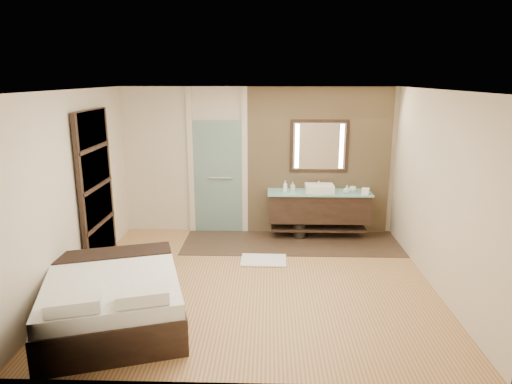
{
  "coord_description": "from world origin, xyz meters",
  "views": [
    {
      "loc": [
        0.19,
        -6.05,
        2.86
      ],
      "look_at": [
        0.0,
        0.6,
        1.18
      ],
      "focal_mm": 32.0,
      "sensor_mm": 36.0,
      "label": 1
    }
  ],
  "objects_px": {
    "waste_bin": "(299,231)",
    "mirror_unit": "(319,146)",
    "bed": "(113,298)",
    "vanity": "(319,207)"
  },
  "relations": [
    {
      "from": "mirror_unit",
      "to": "waste_bin",
      "type": "xyz_separation_m",
      "value": [
        -0.34,
        -0.31,
        -1.51
      ]
    },
    {
      "from": "mirror_unit",
      "to": "bed",
      "type": "xyz_separation_m",
      "value": [
        -2.75,
        -3.31,
        -1.34
      ]
    },
    {
      "from": "waste_bin",
      "to": "bed",
      "type": "bearing_deg",
      "value": -128.67
    },
    {
      "from": "mirror_unit",
      "to": "bed",
      "type": "relative_size",
      "value": 0.46
    },
    {
      "from": "vanity",
      "to": "bed",
      "type": "xyz_separation_m",
      "value": [
        -2.75,
        -3.08,
        -0.27
      ]
    },
    {
      "from": "waste_bin",
      "to": "mirror_unit",
      "type": "bearing_deg",
      "value": 41.95
    },
    {
      "from": "bed",
      "to": "mirror_unit",
      "type": "bearing_deg",
      "value": 33.23
    },
    {
      "from": "mirror_unit",
      "to": "bed",
      "type": "bearing_deg",
      "value": -129.67
    },
    {
      "from": "vanity",
      "to": "mirror_unit",
      "type": "height_order",
      "value": "mirror_unit"
    },
    {
      "from": "vanity",
      "to": "waste_bin",
      "type": "bearing_deg",
      "value": -168.72
    }
  ]
}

